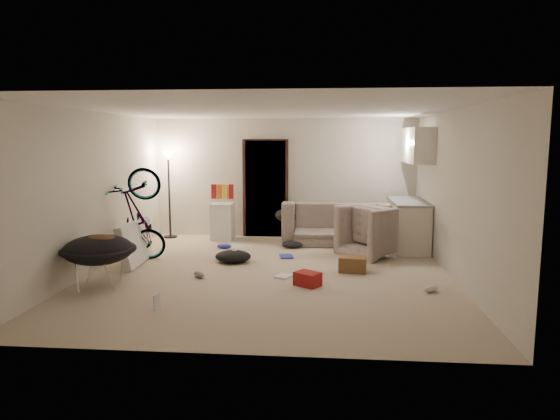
# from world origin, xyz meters

# --- Properties ---
(floor) EXTENTS (5.50, 6.00, 0.02)m
(floor) POSITION_xyz_m (0.00, 0.00, -0.01)
(floor) COLOR #BCA990
(floor) RESTS_ON ground
(ceiling) EXTENTS (5.50, 6.00, 0.02)m
(ceiling) POSITION_xyz_m (0.00, 0.00, 2.51)
(ceiling) COLOR white
(ceiling) RESTS_ON wall_back
(wall_back) EXTENTS (5.50, 0.02, 2.50)m
(wall_back) POSITION_xyz_m (0.00, 3.01, 1.25)
(wall_back) COLOR beige
(wall_back) RESTS_ON floor
(wall_front) EXTENTS (5.50, 0.02, 2.50)m
(wall_front) POSITION_xyz_m (0.00, -3.01, 1.25)
(wall_front) COLOR beige
(wall_front) RESTS_ON floor
(wall_left) EXTENTS (0.02, 6.00, 2.50)m
(wall_left) POSITION_xyz_m (-2.76, 0.00, 1.25)
(wall_left) COLOR beige
(wall_left) RESTS_ON floor
(wall_right) EXTENTS (0.02, 6.00, 2.50)m
(wall_right) POSITION_xyz_m (2.76, 0.00, 1.25)
(wall_right) COLOR beige
(wall_right) RESTS_ON floor
(doorway) EXTENTS (0.85, 0.10, 2.04)m
(doorway) POSITION_xyz_m (-0.40, 2.97, 1.02)
(doorway) COLOR black
(doorway) RESTS_ON floor
(door_trim) EXTENTS (0.97, 0.04, 2.10)m
(door_trim) POSITION_xyz_m (-0.40, 2.94, 1.02)
(door_trim) COLOR black
(door_trim) RESTS_ON floor
(floor_lamp) EXTENTS (0.28, 0.28, 1.81)m
(floor_lamp) POSITION_xyz_m (-2.40, 2.65, 1.31)
(floor_lamp) COLOR black
(floor_lamp) RESTS_ON floor
(kitchen_counter) EXTENTS (0.60, 1.50, 0.88)m
(kitchen_counter) POSITION_xyz_m (2.43, 2.00, 0.44)
(kitchen_counter) COLOR beige
(kitchen_counter) RESTS_ON floor
(counter_top) EXTENTS (0.64, 1.54, 0.04)m
(counter_top) POSITION_xyz_m (2.43, 2.00, 0.90)
(counter_top) COLOR gray
(counter_top) RESTS_ON kitchen_counter
(kitchen_uppers) EXTENTS (0.38, 1.40, 0.65)m
(kitchen_uppers) POSITION_xyz_m (2.56, 2.00, 1.95)
(kitchen_uppers) COLOR beige
(kitchen_uppers) RESTS_ON wall_right
(sofa) EXTENTS (2.13, 0.86, 0.62)m
(sofa) POSITION_xyz_m (1.08, 2.45, 0.31)
(sofa) COLOR #3B433B
(sofa) RESTS_ON floor
(armchair) EXTENTS (1.32, 1.34, 0.65)m
(armchair) POSITION_xyz_m (1.83, 1.46, 0.33)
(armchair) COLOR #3B433B
(armchair) RESTS_ON floor
(bicycle) EXTENTS (1.68, 0.85, 0.94)m
(bicycle) POSITION_xyz_m (-2.30, 0.60, 0.43)
(bicycle) COLOR black
(bicycle) RESTS_ON floor
(book_asset) EXTENTS (0.22, 0.18, 0.02)m
(book_asset) POSITION_xyz_m (-1.20, -1.88, 0.01)
(book_asset) COLOR maroon
(book_asset) RESTS_ON floor
(mini_fridge) EXTENTS (0.44, 0.44, 0.75)m
(mini_fridge) POSITION_xyz_m (-1.25, 2.55, 0.38)
(mini_fridge) COLOR white
(mini_fridge) RESTS_ON floor
(snack_box_0) EXTENTS (0.10, 0.07, 0.30)m
(snack_box_0) POSITION_xyz_m (-1.42, 2.55, 1.00)
(snack_box_0) COLOR maroon
(snack_box_0) RESTS_ON mini_fridge
(snack_box_1) EXTENTS (0.10, 0.08, 0.30)m
(snack_box_1) POSITION_xyz_m (-1.30, 2.55, 1.00)
(snack_box_1) COLOR orange
(snack_box_1) RESTS_ON mini_fridge
(snack_box_2) EXTENTS (0.10, 0.08, 0.30)m
(snack_box_2) POSITION_xyz_m (-1.18, 2.55, 1.00)
(snack_box_2) COLOR gold
(snack_box_2) RESTS_ON mini_fridge
(snack_box_3) EXTENTS (0.11, 0.09, 0.30)m
(snack_box_3) POSITION_xyz_m (-1.06, 2.55, 1.00)
(snack_box_3) COLOR maroon
(snack_box_3) RESTS_ON mini_fridge
(saucer_chair) EXTENTS (1.03, 1.03, 0.73)m
(saucer_chair) POSITION_xyz_m (-2.30, -0.95, 0.44)
(saucer_chair) COLOR silver
(saucer_chair) RESTS_ON floor
(hoodie) EXTENTS (0.53, 0.47, 0.22)m
(hoodie) POSITION_xyz_m (-2.25, -0.98, 0.64)
(hoodie) COLOR #54331D
(hoodie) RESTS_ON saucer_chair
(sofa_drape) EXTENTS (0.61, 0.52, 0.28)m
(sofa_drape) POSITION_xyz_m (0.13, 2.45, 0.54)
(sofa_drape) COLOR black
(sofa_drape) RESTS_ON sofa
(tv_box) EXTENTS (0.31, 1.07, 0.71)m
(tv_box) POSITION_xyz_m (-2.30, 0.35, 0.35)
(tv_box) COLOR silver
(tv_box) RESTS_ON floor
(drink_case_a) EXTENTS (0.45, 0.35, 0.24)m
(drink_case_a) POSITION_xyz_m (1.29, 0.18, 0.12)
(drink_case_a) COLOR brown
(drink_case_a) RESTS_ON floor
(drink_case_b) EXTENTS (0.42, 0.40, 0.20)m
(drink_case_b) POSITION_xyz_m (0.61, -0.64, 0.10)
(drink_case_b) COLOR maroon
(drink_case_b) RESTS_ON floor
(juicer) EXTENTS (0.18, 0.18, 0.26)m
(juicer) POSITION_xyz_m (-0.68, 0.68, 0.11)
(juicer) COLOR silver
(juicer) RESTS_ON floor
(newspaper) EXTENTS (0.72, 0.73, 0.01)m
(newspaper) POSITION_xyz_m (-0.87, 1.99, 0.00)
(newspaper) COLOR #B8B1A9
(newspaper) RESTS_ON floor
(book_blue) EXTENTS (0.27, 0.33, 0.03)m
(book_blue) POSITION_xyz_m (0.18, 1.06, 0.01)
(book_blue) COLOR #303AB0
(book_blue) RESTS_ON floor
(book_white) EXTENTS (0.29, 0.33, 0.02)m
(book_white) POSITION_xyz_m (0.24, -0.21, 0.01)
(book_white) COLOR silver
(book_white) RESTS_ON floor
(shoe_0) EXTENTS (0.29, 0.13, 0.10)m
(shoe_0) POSITION_xyz_m (-1.04, 1.65, 0.05)
(shoe_0) COLOR #303AB0
(shoe_0) RESTS_ON floor
(shoe_3) EXTENTS (0.25, 0.25, 0.09)m
(shoe_3) POSITION_xyz_m (-1.02, -0.37, 0.05)
(shoe_3) COLOR slate
(shoe_3) RESTS_ON floor
(shoe_4) EXTENTS (0.27, 0.25, 0.10)m
(shoe_4) POSITION_xyz_m (2.30, -0.79, 0.05)
(shoe_4) COLOR white
(shoe_4) RESTS_ON floor
(clothes_lump_a) EXTENTS (0.62, 0.54, 0.20)m
(clothes_lump_a) POSITION_xyz_m (-0.69, 0.64, 0.10)
(clothes_lump_a) COLOR black
(clothes_lump_a) RESTS_ON floor
(clothes_lump_b) EXTENTS (0.49, 0.45, 0.13)m
(clothes_lump_b) POSITION_xyz_m (0.24, 1.87, 0.06)
(clothes_lump_b) COLOR black
(clothes_lump_b) RESTS_ON floor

